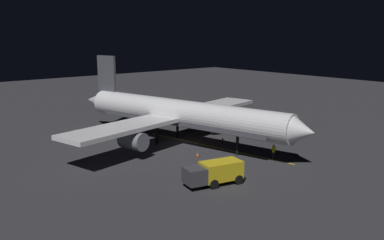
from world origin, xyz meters
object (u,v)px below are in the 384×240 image
Objects in this scene: ground_crew_worker at (274,152)px; traffic_cone_under_wing at (197,154)px; baggage_truck at (215,173)px; traffic_cone_near_right at (223,139)px; traffic_cone_near_left at (227,161)px; airliner at (178,114)px; catering_truck at (213,123)px.

ground_crew_worker reaches higher than traffic_cone_under_wing.
traffic_cone_near_right is (-12.18, -11.51, -0.90)m from baggage_truck.
ground_crew_worker reaches higher than traffic_cone_near_left.
baggage_truck is 10.94× the size of traffic_cone_near_right.
traffic_cone_near_left is 4.06m from traffic_cone_under_wing.
traffic_cone_under_wing is at bearing 71.32° from airliner.
traffic_cone_near_left is (9.45, 12.51, -0.91)m from catering_truck.
airliner is at bearing -115.58° from baggage_truck.
ground_crew_worker is 5.70m from traffic_cone_near_left.
catering_truck is 11.04× the size of traffic_cone_near_left.
traffic_cone_under_wing is (10.32, 8.55, -0.91)m from catering_truck.
baggage_truck is 0.99× the size of catering_truck.
ground_crew_worker is 9.99m from traffic_cone_near_right.
airliner is 6.10× the size of baggage_truck.
baggage_truck is at bearing 43.37° from traffic_cone_near_right.
traffic_cone_near_left is at bearing 52.94° from catering_truck.
baggage_truck is 10.94× the size of traffic_cone_under_wing.
airliner reaches higher than catering_truck.
traffic_cone_near_left is at bearing 48.46° from traffic_cone_near_right.
ground_crew_worker reaches higher than traffic_cone_near_right.
traffic_cone_near_right is (2.90, 5.12, -0.91)m from catering_truck.
ground_crew_worker is 3.16× the size of traffic_cone_under_wing.
baggage_truck is 7.03m from traffic_cone_near_left.
airliner is at bearing -28.35° from traffic_cone_near_right.
ground_crew_worker is 3.16× the size of traffic_cone_near_left.
catering_truck reaches higher than traffic_cone_near_left.
traffic_cone_under_wing is (-4.75, -8.08, -0.90)m from baggage_truck.
traffic_cone_under_wing is (5.97, -6.43, -0.64)m from ground_crew_worker.
catering_truck is at bearing -119.51° from traffic_cone_near_right.
baggage_truck reaches higher than traffic_cone_near_left.
catering_truck reaches higher than traffic_cone_near_right.
airliner is 66.67× the size of traffic_cone_near_left.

